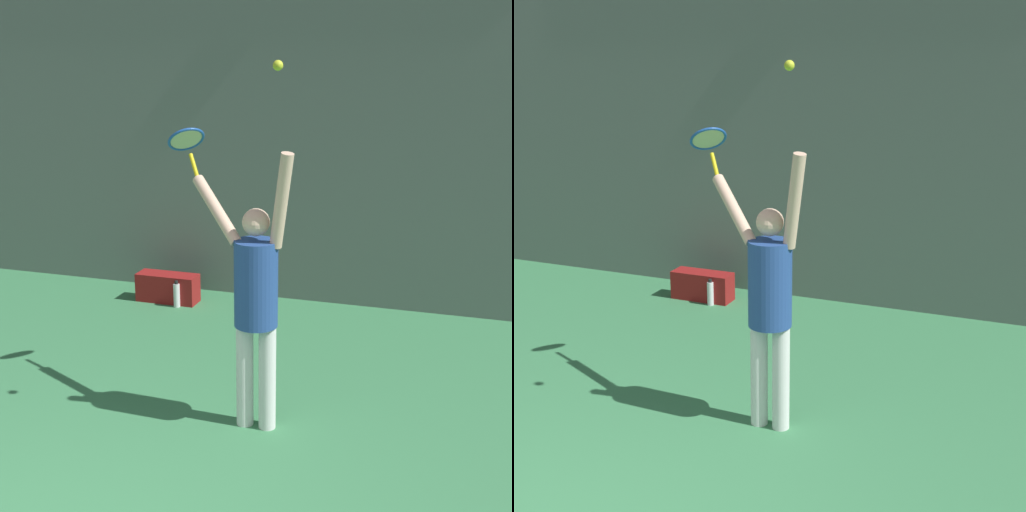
{
  "view_description": "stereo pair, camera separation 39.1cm",
  "coord_description": "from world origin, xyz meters",
  "views": [
    {
      "loc": [
        2.18,
        -2.25,
        2.72
      ],
      "look_at": [
        0.69,
        2.41,
        1.35
      ],
      "focal_mm": 50.0,
      "sensor_mm": 36.0,
      "label": 1
    },
    {
      "loc": [
        2.55,
        -2.11,
        2.72
      ],
      "look_at": [
        0.69,
        2.41,
        1.35
      ],
      "focal_mm": 50.0,
      "sensor_mm": 36.0,
      "label": 2
    }
  ],
  "objects": [
    {
      "name": "water_bottle",
      "position": [
        -0.97,
        4.68,
        0.14
      ],
      "size": [
        0.07,
        0.07,
        0.31
      ],
      "color": "silver",
      "rests_on": "ground_plane"
    },
    {
      "name": "tennis_player",
      "position": [
        0.68,
        2.42,
        1.04
      ],
      "size": [
        0.94,
        0.57,
        2.11
      ],
      "color": "white",
      "rests_on": "ground_plane"
    },
    {
      "name": "tennis_ball",
      "position": [
        0.88,
        2.26,
        2.66
      ],
      "size": [
        0.07,
        0.07,
        0.07
      ],
      "color": "#CCDB2D"
    },
    {
      "name": "back_wall",
      "position": [
        0.0,
        5.39,
        2.5
      ],
      "size": [
        18.0,
        0.1,
        5.0
      ],
      "color": "slate",
      "rests_on": "ground_plane"
    },
    {
      "name": "equipment_bag",
      "position": [
        -1.15,
        4.83,
        0.16
      ],
      "size": [
        0.7,
        0.26,
        0.33
      ],
      "color": "maroon",
      "rests_on": "ground_plane"
    },
    {
      "name": "tennis_racket",
      "position": [
        -0.05,
        2.93,
        2.07
      ],
      "size": [
        0.38,
        0.38,
        0.39
      ],
      "color": "yellow"
    }
  ]
}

